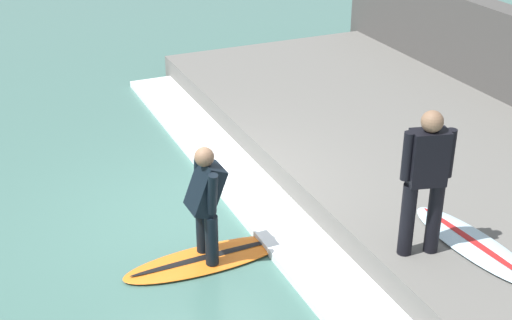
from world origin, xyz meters
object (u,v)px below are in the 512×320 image
(surfer_waiting_near, at_px, (426,176))
(surfboard_riding, at_px, (208,259))
(surfer_riding, at_px, (206,198))
(surfboard_waiting_near, at_px, (474,244))

(surfer_waiting_near, bearing_deg, surfboard_riding, 145.25)
(surfer_riding, height_order, surfer_waiting_near, surfer_waiting_near)
(surfer_riding, height_order, surfboard_waiting_near, surfer_riding)
(surfboard_riding, xyz_separation_m, surfboard_waiting_near, (2.59, -1.53, 0.43))
(surfer_waiting_near, bearing_deg, surfboard_waiting_near, -15.40)
(surfboard_riding, distance_m, surfer_riding, 0.82)
(surfboard_riding, bearing_deg, surfboard_waiting_near, -30.60)
(surfer_waiting_near, relative_size, surfboard_waiting_near, 0.89)
(surfboard_waiting_near, bearing_deg, surfer_waiting_near, 164.60)
(surfboard_riding, distance_m, surfboard_waiting_near, 3.04)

